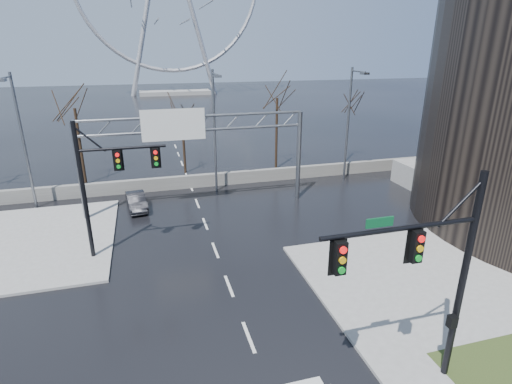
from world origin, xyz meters
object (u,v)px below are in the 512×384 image
object	(u,v)px
sign_gantry	(190,142)
car	(136,201)
signal_mast_near	(433,267)
signal_mast_far	(104,178)

from	to	relation	value
sign_gantry	car	bearing A→B (deg)	164.25
signal_mast_near	car	size ratio (longest dim) A/B	2.14
signal_mast_near	signal_mast_far	distance (m)	17.03
signal_mast_near	car	distance (m)	22.79
signal_mast_far	sign_gantry	distance (m)	8.14
signal_mast_far	sign_gantry	xyz separation A→B (m)	(5.49, 6.00, 0.35)
signal_mast_near	signal_mast_far	world-z (taller)	same
signal_mast_near	car	bearing A→B (deg)	115.68
signal_mast_near	signal_mast_far	size ratio (longest dim) A/B	1.00
sign_gantry	car	size ratio (longest dim) A/B	4.38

